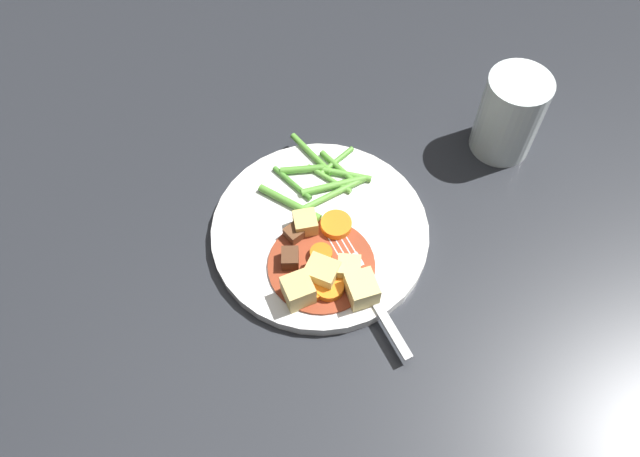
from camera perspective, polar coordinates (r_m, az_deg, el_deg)
ground_plane at (r=0.73m, az=0.00°, el=-0.62°), size 3.00×3.00×0.00m
dinner_plate at (r=0.73m, az=0.00°, el=-0.31°), size 0.25×0.25×0.02m
stew_sauce at (r=0.69m, az=0.41°, el=-3.33°), size 0.12×0.12×0.00m
carrot_slice_0 at (r=0.71m, az=1.48°, el=0.19°), size 0.05×0.05×0.01m
carrot_slice_1 at (r=0.68m, az=0.81°, el=-5.34°), size 0.04×0.04×0.01m
carrot_slice_2 at (r=0.70m, az=0.04°, el=-2.39°), size 0.03×0.03×0.01m
carrot_slice_3 at (r=0.68m, az=-0.83°, el=-5.31°), size 0.03×0.03×0.01m
potato_chunk_0 at (r=0.67m, az=3.80°, el=-5.51°), size 0.04×0.04×0.03m
potato_chunk_1 at (r=0.66m, az=-2.00°, el=-5.67°), size 0.04×0.04×0.03m
potato_chunk_2 at (r=0.68m, az=0.06°, el=-4.05°), size 0.04×0.04×0.03m
potato_chunk_3 at (r=0.71m, az=-1.34°, el=0.23°), size 0.03×0.03×0.02m
potato_chunk_4 at (r=0.68m, az=2.63°, el=-3.68°), size 0.03×0.03×0.02m
meat_chunk_0 at (r=0.71m, az=-2.39°, el=-0.51°), size 0.03×0.03×0.02m
meat_chunk_1 at (r=0.69m, az=-2.72°, el=-2.75°), size 0.02×0.02×0.02m
green_bean_0 at (r=0.76m, az=2.45°, el=4.93°), size 0.02×0.06×0.01m
green_bean_1 at (r=0.74m, az=-2.77°, el=2.35°), size 0.05×0.07×0.01m
green_bean_2 at (r=0.75m, az=-2.54°, el=4.13°), size 0.05×0.05×0.01m
green_bean_3 at (r=0.77m, az=1.51°, el=5.70°), size 0.05×0.04×0.01m
green_bean_4 at (r=0.77m, az=1.52°, el=6.15°), size 0.04×0.04×0.01m
green_bean_5 at (r=0.78m, az=-0.77°, el=6.77°), size 0.07×0.05×0.01m
green_bean_6 at (r=0.76m, az=-1.63°, el=5.39°), size 0.01×0.05×0.01m
green_bean_7 at (r=0.76m, az=0.83°, el=4.52°), size 0.04×0.05×0.01m
green_bean_8 at (r=0.74m, az=1.36°, el=3.22°), size 0.05×0.08×0.01m
green_bean_9 at (r=0.75m, az=1.22°, el=3.91°), size 0.03×0.08×0.01m
fork at (r=0.69m, az=4.10°, el=-5.09°), size 0.17×0.09×0.00m
water_glass at (r=0.80m, az=16.81°, el=9.83°), size 0.08×0.08×0.11m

